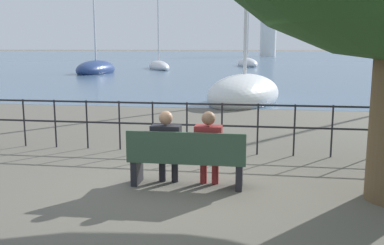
% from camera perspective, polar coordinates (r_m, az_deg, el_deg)
% --- Properties ---
extents(ground_plane, '(1000.00, 1000.00, 0.00)m').
position_cam_1_polar(ground_plane, '(6.86, -0.63, -8.38)').
color(ground_plane, '#605B51').
extents(harbor_water, '(600.00, 300.00, 0.01)m').
position_cam_1_polar(harbor_water, '(165.25, 8.37, 9.06)').
color(harbor_water, '#47607A').
rests_on(harbor_water, ground_plane).
extents(park_bench, '(1.84, 0.45, 0.90)m').
position_cam_1_polar(park_bench, '(6.68, -0.73, -5.01)').
color(park_bench, '#334C38').
rests_on(park_bench, ground_plane).
extents(seated_person_left, '(0.46, 0.35, 1.19)m').
position_cam_1_polar(seated_person_left, '(6.76, -3.42, -2.87)').
color(seated_person_left, black).
rests_on(seated_person_left, ground_plane).
extents(seated_person_right, '(0.42, 0.35, 1.20)m').
position_cam_1_polar(seated_person_right, '(6.65, 2.22, -3.04)').
color(seated_person_right, maroon).
rests_on(seated_person_right, ground_plane).
extents(promenade_railing, '(12.42, 0.04, 1.05)m').
position_cam_1_polar(promenade_railing, '(8.81, 1.66, 0.38)').
color(promenade_railing, black).
rests_on(promenade_railing, ground_plane).
extents(sailboat_0, '(2.63, 6.17, 8.03)m').
position_cam_1_polar(sailboat_0, '(38.02, -12.66, 6.94)').
color(sailboat_0, navy).
rests_on(sailboat_0, ground_plane).
extents(sailboat_2, '(3.72, 5.52, 9.24)m').
position_cam_1_polar(sailboat_2, '(17.22, 6.97, 3.85)').
color(sailboat_2, white).
rests_on(sailboat_2, ground_plane).
extents(sailboat_3, '(3.44, 6.34, 9.19)m').
position_cam_1_polar(sailboat_3, '(51.60, 7.38, 7.80)').
color(sailboat_3, silver).
rests_on(sailboat_3, ground_plane).
extents(sailboat_4, '(4.62, 8.26, 11.11)m').
position_cam_1_polar(sailboat_4, '(44.95, -4.45, 7.52)').
color(sailboat_4, silver).
rests_on(sailboat_4, ground_plane).
extents(harbor_lighthouse, '(4.12, 4.12, 18.49)m').
position_cam_1_polar(harbor_lighthouse, '(115.13, 10.17, 12.97)').
color(harbor_lighthouse, white).
rests_on(harbor_lighthouse, ground_plane).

